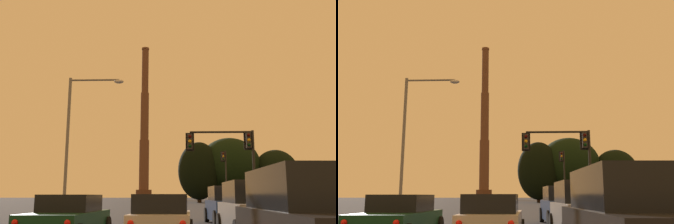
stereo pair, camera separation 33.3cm
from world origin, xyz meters
The scene contains 12 objects.
sedan_left_lane_second centered at (-2.87, 12.31, 0.67)m, with size 2.11×4.75×1.43m.
suv_right_lane_front centered at (3.20, 19.35, 0.90)m, with size 2.31×4.98×1.86m.
suv_right_lane_second centered at (3.25, 12.36, 0.90)m, with size 2.25×4.96×1.86m.
hatchback_center_lane_second centered at (0.23, 11.61, 0.66)m, with size 1.98×4.14×1.44m.
traffic_light_far_right centered at (5.99, 46.51, 4.36)m, with size 0.78×0.50×6.69m.
traffic_light_overhead_right centered at (4.12, 25.43, 4.33)m, with size 4.70×0.50×5.69m.
street_lamp centered at (-5.96, 24.07, 5.58)m, with size 3.67×0.36×9.08m.
smokestack centered at (-13.65, 150.38, 23.67)m, with size 6.02×6.02×60.52m.
treeline_far_right centered at (4.52, 83.92, 6.65)m, with size 8.95×8.05×12.77m.
treeline_center_right centered at (21.23, 85.77, 6.29)m, with size 9.58×8.62×11.23m.
treeline_right_mid centered at (8.00, 94.87, 6.72)m, with size 8.01×7.21×11.97m.
treeline_center_left centered at (11.29, 86.29, 7.89)m, with size 13.56×12.20×13.96m.
Camera 1 is at (0.85, -0.83, 1.39)m, focal length 42.00 mm.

